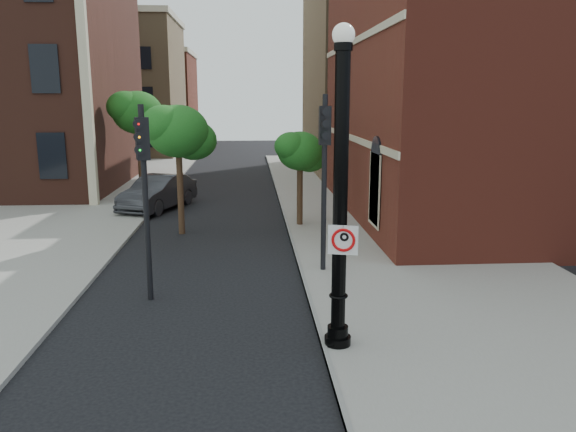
{
  "coord_description": "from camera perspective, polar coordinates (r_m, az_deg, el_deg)",
  "views": [
    {
      "loc": [
        0.55,
        -10.34,
        5.19
      ],
      "look_at": [
        1.39,
        2.0,
        2.58
      ],
      "focal_mm": 35.0,
      "sensor_mm": 36.0,
      "label": 1
    }
  ],
  "objects": [
    {
      "name": "sidewalk_right",
      "position": [
        21.67,
        10.78,
        -2.0
      ],
      "size": [
        8.0,
        60.0,
        0.12
      ],
      "primitive_type": "cube",
      "color": "gray",
      "rests_on": "ground"
    },
    {
      "name": "utility_pole",
      "position": [
        18.54,
        5.56,
        3.89
      ],
      "size": [
        0.1,
        0.1,
        5.25
      ],
      "primitive_type": "cylinder",
      "color": "#999999",
      "rests_on": "ground"
    },
    {
      "name": "street_tree_b",
      "position": [
        30.78,
        -14.95,
        10.01
      ],
      "size": [
        3.08,
        2.79,
        5.55
      ],
      "color": "#352615",
      "rests_on": "ground"
    },
    {
      "name": "sidewalk_left",
      "position": [
        30.34,
        -22.2,
        1.28
      ],
      "size": [
        10.0,
        50.0,
        0.12
      ],
      "primitive_type": "cube",
      "color": "gray",
      "rests_on": "ground"
    },
    {
      "name": "traffic_signal_right",
      "position": [
        16.35,
        3.73,
        6.2
      ],
      "size": [
        0.33,
        0.43,
        5.3
      ],
      "rotation": [
        0.0,
        0.0,
        -0.0
      ],
      "color": "black",
      "rests_on": "ground"
    },
    {
      "name": "ground",
      "position": [
        11.58,
        -6.42,
        -14.81
      ],
      "size": [
        120.0,
        120.0,
        0.0
      ],
      "primitive_type": "plane",
      "color": "black",
      "rests_on": "ground"
    },
    {
      "name": "parked_car",
      "position": [
        27.21,
        -13.07,
        2.32
      ],
      "size": [
        3.32,
        5.18,
        1.61
      ],
      "primitive_type": "imported",
      "rotation": [
        0.0,
        0.0,
        -0.36
      ],
      "color": "#2D2E32",
      "rests_on": "ground"
    },
    {
      "name": "curb_edge",
      "position": [
        21.03,
        0.3,
        -2.19
      ],
      "size": [
        0.1,
        60.0,
        0.14
      ],
      "primitive_type": "cube",
      "color": "gray",
      "rests_on": "ground"
    },
    {
      "name": "street_tree_c",
      "position": [
        22.58,
        1.28,
        6.48
      ],
      "size": [
        2.16,
        1.95,
        3.89
      ],
      "color": "#352615",
      "rests_on": "ground"
    },
    {
      "name": "bg_building_tan_a",
      "position": [
        55.77,
        -17.32,
        12.21
      ],
      "size": [
        12.0,
        12.0,
        12.0
      ],
      "primitive_type": "cube",
      "color": "#8E724D",
      "rests_on": "ground"
    },
    {
      "name": "traffic_signal_left",
      "position": [
        14.55,
        -14.44,
        4.45
      ],
      "size": [
        0.39,
        0.44,
        5.04
      ],
      "rotation": [
        0.0,
        0.0,
        0.33
      ],
      "color": "black",
      "rests_on": "ground"
    },
    {
      "name": "no_parking_sign",
      "position": [
        11.23,
        5.62,
        -2.42
      ],
      "size": [
        0.59,
        0.18,
        0.6
      ],
      "rotation": [
        0.0,
        0.0,
        -0.26
      ],
      "color": "white",
      "rests_on": "ground"
    },
    {
      "name": "bg_building_red",
      "position": [
        69.48,
        -14.61,
        11.38
      ],
      "size": [
        12.0,
        12.0,
        10.0
      ],
      "primitive_type": "cube",
      "color": "maroon",
      "rests_on": "ground"
    },
    {
      "name": "bg_building_tan_b",
      "position": [
        43.23,
        17.55,
        13.77
      ],
      "size": [
        22.0,
        14.0,
        14.0
      ],
      "primitive_type": "cube",
      "color": "#8E724D",
      "rests_on": "ground"
    },
    {
      "name": "street_tree_a",
      "position": [
        21.76,
        -11.01,
        8.3
      ],
      "size": [
        2.75,
        2.48,
        4.95
      ],
      "color": "#352615",
      "rests_on": "ground"
    },
    {
      "name": "lamppost",
      "position": [
        11.25,
        5.32,
        0.8
      ],
      "size": [
        0.56,
        0.56,
        6.57
      ],
      "color": "black",
      "rests_on": "ground"
    }
  ]
}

